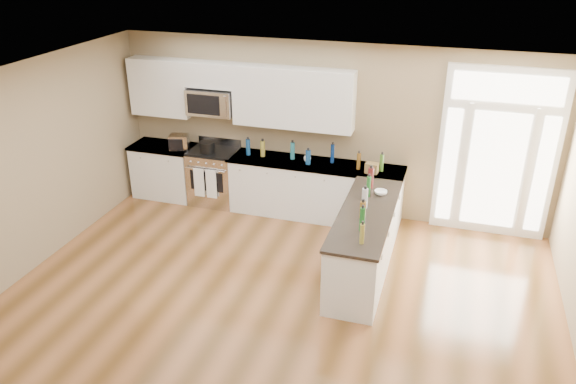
{
  "coord_description": "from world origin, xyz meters",
  "views": [
    {
      "loc": [
        1.88,
        -4.37,
        4.32
      ],
      "look_at": [
        -0.09,
        2.0,
        1.19
      ],
      "focal_mm": 35.0,
      "sensor_mm": 36.0,
      "label": 1
    }
  ],
  "objects_px": {
    "peninsula_cabinet": "(364,244)",
    "kitchen_range": "(215,176)",
    "stockpot": "(207,147)",
    "toaster_oven": "(179,142)"
  },
  "relations": [
    {
      "from": "peninsula_cabinet",
      "to": "toaster_oven",
      "type": "distance_m",
      "value": 3.73
    },
    {
      "from": "kitchen_range",
      "to": "stockpot",
      "type": "bearing_deg",
      "value": -119.66
    },
    {
      "from": "kitchen_range",
      "to": "stockpot",
      "type": "xyz_separation_m",
      "value": [
        -0.06,
        -0.1,
        0.57
      ]
    },
    {
      "from": "kitchen_range",
      "to": "toaster_oven",
      "type": "height_order",
      "value": "toaster_oven"
    },
    {
      "from": "peninsula_cabinet",
      "to": "toaster_oven",
      "type": "xyz_separation_m",
      "value": [
        -3.42,
        1.35,
        0.64
      ]
    },
    {
      "from": "peninsula_cabinet",
      "to": "toaster_oven",
      "type": "height_order",
      "value": "toaster_oven"
    },
    {
      "from": "peninsula_cabinet",
      "to": "kitchen_range",
      "type": "bearing_deg",
      "value": 153.08
    },
    {
      "from": "peninsula_cabinet",
      "to": "kitchen_range",
      "type": "xyz_separation_m",
      "value": [
        -2.85,
        1.45,
        0.04
      ]
    },
    {
      "from": "kitchen_range",
      "to": "stockpot",
      "type": "relative_size",
      "value": 4.19
    },
    {
      "from": "peninsula_cabinet",
      "to": "kitchen_range",
      "type": "height_order",
      "value": "kitchen_range"
    }
  ]
}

